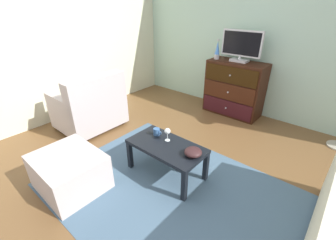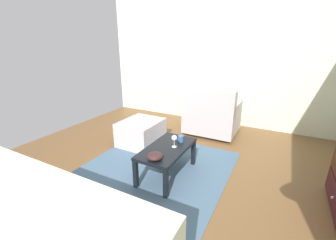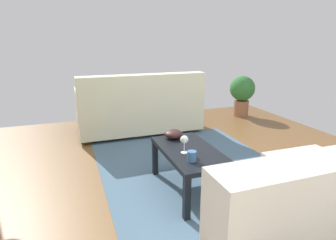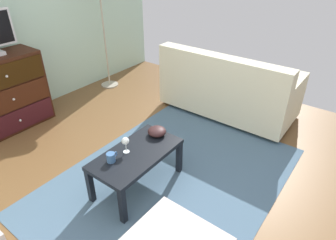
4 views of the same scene
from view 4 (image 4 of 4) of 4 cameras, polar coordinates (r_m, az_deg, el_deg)
ground_plane at (r=2.99m, az=-5.02°, el=-12.32°), size 5.37×5.17×0.05m
area_rug at (r=2.99m, az=0.47°, el=-11.44°), size 2.60×1.90×0.01m
dresser at (r=4.10m, az=-29.56°, el=4.48°), size 0.96×0.49×0.93m
coffee_table at (r=2.73m, az=-6.19°, el=-7.23°), size 0.87×0.46×0.40m
wine_glass at (r=2.64m, az=-8.34°, el=-4.19°), size 0.07×0.07×0.16m
mug at (r=2.60m, az=-11.08°, el=-7.19°), size 0.11×0.08×0.08m
bowl_decorative at (r=2.89m, az=-2.18°, el=-2.22°), size 0.18×0.18×0.08m
couch_large at (r=4.04m, az=11.51°, el=5.86°), size 0.85×1.76×0.89m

